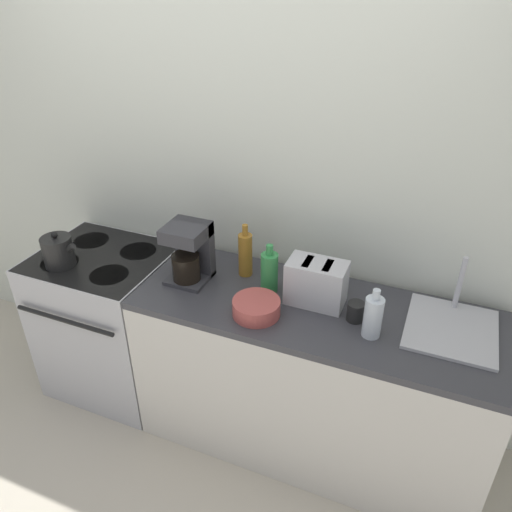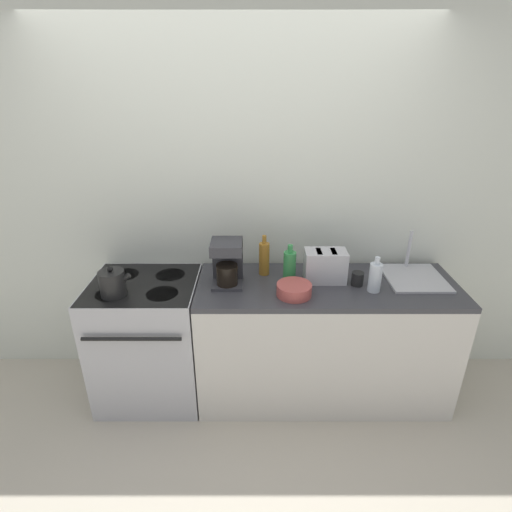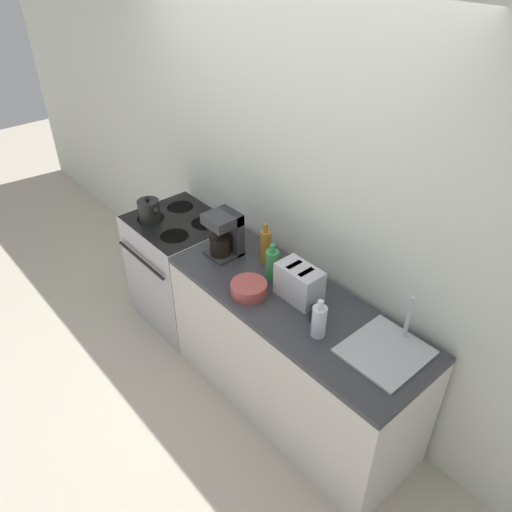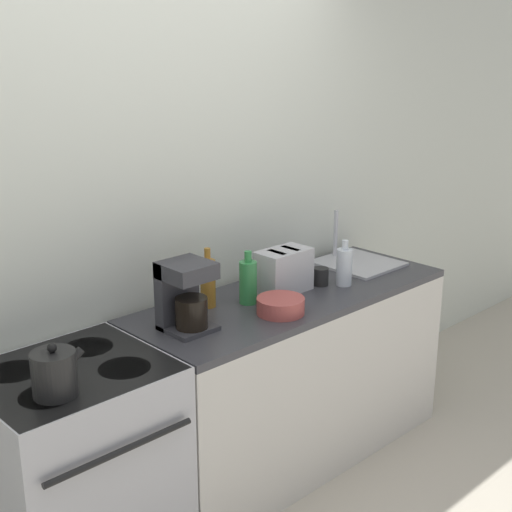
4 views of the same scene
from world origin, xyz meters
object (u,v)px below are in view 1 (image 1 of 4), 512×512
toaster (316,283)px  bowl (256,308)px  kettle (58,251)px  bottle_green (269,272)px  bottle_amber (245,254)px  bottle_clear (373,317)px  cup_black (356,311)px  stove (111,320)px  coffee_maker (190,251)px

toaster → bowl: 0.30m
toaster → kettle: bearing=-171.6°
bottle_green → bowl: bottle_green is taller
bottle_amber → bowl: bottle_amber is taller
bottle_clear → bowl: bearing=-174.0°
bowl → bottle_clear: bearing=6.0°
toaster → bowl: size_ratio=1.24×
cup_black → bowl: cup_black is taller
bottle_clear → bowl: (-0.51, -0.05, -0.06)m
kettle → bottle_green: bearing=10.2°
bottle_green → cup_black: 0.45m
bottle_green → bottle_clear: 0.55m
stove → bottle_clear: 1.60m
stove → bottle_amber: bottle_amber is taller
kettle → bottle_amber: (0.94, 0.29, 0.04)m
toaster → bottle_amber: bottle_amber is taller
stove → coffee_maker: coffee_maker is taller
bottle_amber → bottle_clear: 0.74m
coffee_maker → bottle_green: (0.41, 0.04, -0.05)m
coffee_maker → bottle_amber: coffee_maker is taller
bottle_green → bottle_clear: size_ratio=1.08×
cup_black → bowl: size_ratio=0.41×
bottle_green → cup_black: size_ratio=2.82×
stove → bottle_amber: bearing=10.2°
bottle_clear → cup_black: bearing=138.0°
bottle_green → cup_black: bearing=-8.8°
coffee_maker → bottle_amber: 0.28m
kettle → bottle_amber: size_ratio=0.70×
toaster → bottle_amber: (-0.40, 0.10, 0.01)m
stove → bottle_clear: size_ratio=3.82×
toaster → bottle_amber: bearing=166.4°
bottle_clear → bottle_green: bearing=164.5°
stove → bowl: (0.99, -0.15, 0.47)m
coffee_maker → stove: bearing=-178.9°
bottle_green → coffee_maker: bearing=-174.2°
kettle → toaster: bearing=8.4°
bottle_amber → bottle_clear: bearing=-19.1°
stove → bottle_amber: 0.99m
bottle_green → bowl: size_ratio=1.16×
kettle → cup_black: size_ratio=2.20×
coffee_maker → bottle_amber: (0.24, 0.14, -0.04)m
bottle_green → bowl: 0.21m
kettle → stove: bearing=48.2°
coffee_maker → bowl: (0.42, -0.16, -0.12)m
bottle_amber → cup_black: (0.61, -0.16, -0.07)m
toaster → bottle_green: size_ratio=1.06×
bottle_amber → bowl: 0.36m
bottle_clear → bowl: bottle_clear is taller
stove → bottle_clear: bearing=-3.6°
bottle_green → kettle: bearing=-169.8°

